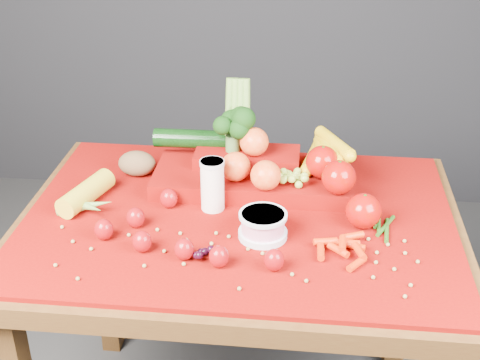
# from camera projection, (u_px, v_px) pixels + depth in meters

# --- Properties ---
(table) EXTENTS (1.10, 0.80, 0.75)m
(table) POSITION_uv_depth(u_px,v_px,m) (239.00, 251.00, 1.70)
(table) COLOR #3A1F0D
(table) RESTS_ON ground
(red_cloth) EXTENTS (1.05, 0.75, 0.01)m
(red_cloth) POSITION_uv_depth(u_px,v_px,m) (239.00, 217.00, 1.65)
(red_cloth) COLOR #780804
(red_cloth) RESTS_ON table
(milk_glass) EXTENTS (0.06, 0.06, 0.13)m
(milk_glass) POSITION_uv_depth(u_px,v_px,m) (212.00, 183.00, 1.65)
(milk_glass) COLOR white
(milk_glass) RESTS_ON red_cloth
(yogurt_bowl) EXTENTS (0.12, 0.12, 0.06)m
(yogurt_bowl) POSITION_uv_depth(u_px,v_px,m) (263.00, 224.00, 1.55)
(yogurt_bowl) COLOR silver
(yogurt_bowl) RESTS_ON red_cloth
(strawberry_scatter) EXTENTS (0.44, 0.28, 0.06)m
(strawberry_scatter) POSITION_uv_depth(u_px,v_px,m) (174.00, 234.00, 1.52)
(strawberry_scatter) COLOR #9A0C03
(strawberry_scatter) RESTS_ON red_cloth
(dark_grape_cluster) EXTENTS (0.06, 0.05, 0.03)m
(dark_grape_cluster) POSITION_uv_depth(u_px,v_px,m) (209.00, 253.00, 1.48)
(dark_grape_cluster) COLOR black
(dark_grape_cluster) RESTS_ON red_cloth
(soybean_scatter) EXTENTS (0.84, 0.24, 0.01)m
(soybean_scatter) POSITION_uv_depth(u_px,v_px,m) (229.00, 260.00, 1.47)
(soybean_scatter) COLOR #A18E45
(soybean_scatter) RESTS_ON red_cloth
(corn_ear) EXTENTS (0.23, 0.26, 0.06)m
(corn_ear) POSITION_uv_depth(u_px,v_px,m) (86.00, 202.00, 1.66)
(corn_ear) COLOR gold
(corn_ear) RESTS_ON red_cloth
(potato) EXTENTS (0.10, 0.07, 0.07)m
(potato) POSITION_uv_depth(u_px,v_px,m) (137.00, 163.00, 1.83)
(potato) COLOR brown
(potato) RESTS_ON red_cloth
(baby_carrot_pile) EXTENTS (0.18, 0.17, 0.03)m
(baby_carrot_pile) POSITION_uv_depth(u_px,v_px,m) (342.00, 248.00, 1.50)
(baby_carrot_pile) COLOR red
(baby_carrot_pile) RESTS_ON red_cloth
(green_bean_pile) EXTENTS (0.14, 0.12, 0.01)m
(green_bean_pile) POSITION_uv_depth(u_px,v_px,m) (380.00, 223.00, 1.61)
(green_bean_pile) COLOR #224F12
(green_bean_pile) RESTS_ON red_cloth
(produce_mound) EXTENTS (0.60, 0.37, 0.27)m
(produce_mound) POSITION_uv_depth(u_px,v_px,m) (266.00, 167.00, 1.75)
(produce_mound) COLOR #780804
(produce_mound) RESTS_ON red_cloth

